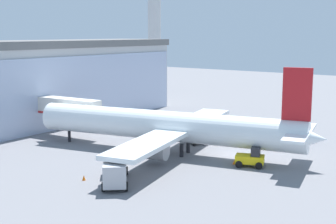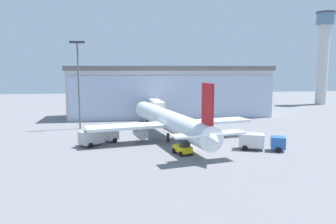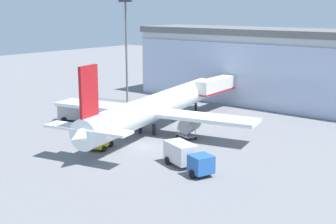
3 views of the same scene
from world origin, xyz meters
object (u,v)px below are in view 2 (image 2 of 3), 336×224
baggage_cart (202,136)px  pushback_tug (183,148)px  safety_cone_wingtip (93,139)px  catering_truck (98,136)px  jet_bridge (155,105)px  airplane (170,121)px  control_tower (324,51)px  safety_cone_nose (179,149)px  apron_light_mast (78,77)px  fuel_truck (260,141)px

baggage_cart → pushback_tug: bearing=-99.6°
safety_cone_wingtip → catering_truck: bearing=-69.6°
jet_bridge → baggage_cart: bearing=-164.8°
airplane → safety_cone_wingtip: size_ratio=70.12×
jet_bridge → baggage_cart: jet_bridge is taller
baggage_cart → safety_cone_wingtip: baggage_cart is taller
control_tower → pushback_tug: size_ratio=9.09×
baggage_cart → safety_cone_nose: bearing=-106.0°
apron_light_mast → safety_cone_wingtip: 17.30m
fuel_truck → baggage_cart: size_ratio=2.42×
airplane → apron_light_mast: bearing=41.5°
apron_light_mast → baggage_cart: bearing=-28.5°
apron_light_mast → airplane: 23.93m
jet_bridge → fuel_truck: jet_bridge is taller
jet_bridge → pushback_tug: 30.89m
safety_cone_nose → jet_bridge: bearing=93.2°
pushback_tug → apron_light_mast: bearing=16.9°
fuel_truck → baggage_cart: 12.32m
apron_light_mast → catering_truck: bearing=-71.5°
safety_cone_nose → safety_cone_wingtip: size_ratio=1.00×
catering_truck → baggage_cart: (19.20, 2.67, -0.97)m
control_tower → apron_light_mast: bearing=-154.3°
pushback_tug → safety_cone_nose: (-0.34, 1.95, -0.70)m
catering_truck → safety_cone_wingtip: bearing=68.8°
fuel_truck → jet_bridge: bearing=136.9°
fuel_truck → control_tower: bearing=71.9°
apron_light_mast → catering_truck: size_ratio=2.76×
jet_bridge → apron_light_mast: bearing=105.5°
control_tower → airplane: (-62.40, -51.89, -15.85)m
jet_bridge → airplane: 19.62m
fuel_truck → baggage_cart: (-7.55, 9.70, -0.97)m
jet_bridge → control_tower: (63.66, 32.32, 14.99)m
airplane → safety_cone_nose: size_ratio=70.12×
apron_light_mast → baggage_cart: (24.54, -13.32, -10.80)m
jet_bridge → control_tower: size_ratio=0.44×
airplane → safety_cone_nose: bearing=169.0°
apron_light_mast → fuel_truck: size_ratio=2.51×
jet_bridge → control_tower: control_tower is taller
control_tower → pushback_tug: bearing=-134.4°
catering_truck → safety_cone_wingtip: size_ratio=12.58×
fuel_truck → baggage_cart: fuel_truck is taller
fuel_truck → safety_cone_wingtip: (-27.98, 10.34, -1.19)m
jet_bridge → baggage_cart: 21.48m
airplane → baggage_cart: bearing=-105.5°
jet_bridge → fuel_truck: 33.19m
airplane → fuel_truck: (13.66, -9.95, -1.96)m
apron_light_mast → safety_cone_nose: size_ratio=34.73×
apron_light_mast → baggage_cart: size_ratio=6.07×
jet_bridge → safety_cone_nose: 29.02m
jet_bridge → catering_truck: bearing=147.0°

